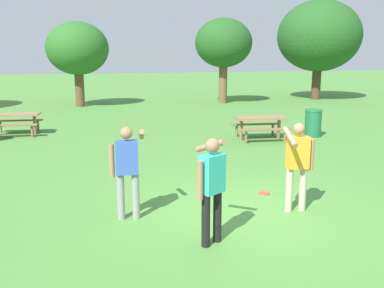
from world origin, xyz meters
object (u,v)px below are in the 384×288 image
person_catcher (298,161)px  trash_can_beside_table (313,123)px  picnic_table_far (15,119)px  tree_broad_center (78,49)px  person_thrower (127,166)px  tree_far_right (224,44)px  person_bystander (211,183)px  picnic_table_near (260,123)px  frisbee (264,193)px  tree_slender_mid (319,36)px

person_catcher → trash_can_beside_table: size_ratio=1.71×
picnic_table_far → tree_broad_center: size_ratio=0.40×
person_thrower → tree_far_right: 18.68m
person_bystander → picnic_table_near: bearing=60.7°
frisbee → picnic_table_near: bearing=66.6°
frisbee → picnic_table_near: 5.88m
picnic_table_near → frisbee: bearing=-113.4°
person_thrower → trash_can_beside_table: 9.38m
person_bystander → tree_broad_center: bearing=94.9°
tree_far_right → person_bystander: bearing=-109.9°
trash_can_beside_table → tree_slender_mid: (6.99, 11.38, 3.47)m
tree_far_right → tree_slender_mid: 6.56m
tree_broad_center → frisbee: bearing=-78.5°
frisbee → tree_broad_center: 17.32m
person_catcher → trash_can_beside_table: 7.70m
person_catcher → tree_broad_center: tree_broad_center is taller
picnic_table_near → trash_can_beside_table: 2.01m
person_thrower → frisbee: 3.09m
tree_broad_center → picnic_table_near: bearing=-63.2°
trash_can_beside_table → tree_far_right: (0.47, 10.86, 2.96)m
frisbee → person_bystander: bearing=-132.2°
person_thrower → trash_can_beside_table: (7.20, 5.99, -0.48)m
frisbee → picnic_table_far: picnic_table_far is taller
picnic_table_far → tree_far_right: size_ratio=0.37×
person_catcher → frisbee: person_catcher is taller
frisbee → tree_slender_mid: 20.60m
trash_can_beside_table → person_thrower: bearing=-140.3°
person_bystander → picnic_table_far: size_ratio=0.90×
tree_far_right → person_thrower: bearing=-114.5°
person_catcher → person_bystander: (-1.93, -0.91, 0.00)m
picnic_table_far → person_bystander: bearing=-69.1°
person_bystander → tree_broad_center: (-1.60, 18.67, 2.16)m
picnic_table_near → tree_broad_center: bearing=116.8°
person_thrower → person_catcher: size_ratio=1.00×
picnic_table_near → trash_can_beside_table: bearing=0.1°
person_thrower → tree_far_right: tree_far_right is taller
person_catcher → tree_slender_mid: (11.19, 17.82, 2.99)m
person_thrower → frisbee: size_ratio=6.66×
picnic_table_near → tree_broad_center: size_ratio=0.40×
tree_broad_center → tree_slender_mid: 14.74m
picnic_table_far → tree_slender_mid: tree_slender_mid is taller
trash_can_beside_table → tree_slender_mid: 13.80m
person_catcher → tree_far_right: 18.09m
picnic_table_far → tree_broad_center: 8.92m
trash_can_beside_table → person_catcher: bearing=-123.1°
person_bystander → trash_can_beside_table: person_bystander is taller
picnic_table_near → tree_far_right: tree_far_right is taller
person_catcher → person_bystander: bearing=-154.9°
trash_can_beside_table → person_bystander: bearing=-129.8°
person_thrower → person_bystander: same height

